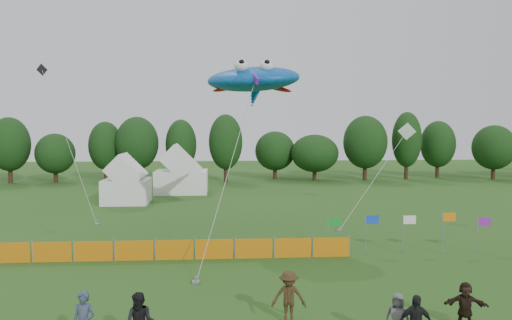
{
  "coord_description": "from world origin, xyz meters",
  "views": [
    {
      "loc": [
        -1.57,
        -16.19,
        6.72
      ],
      "look_at": [
        0.0,
        6.0,
        5.2
      ],
      "focal_mm": 35.0,
      "sensor_mm": 36.0,
      "label": 1
    }
  ],
  "objects": [
    {
      "name": "spectator_f",
      "position": [
        6.54,
        -0.49,
        0.77
      ],
      "size": [
        1.49,
        0.79,
        1.53
      ],
      "primitive_type": "imported",
      "rotation": [
        0.0,
        0.0,
        -0.25
      ],
      "color": "black",
      "rests_on": "ground"
    },
    {
      "name": "barrier_fence",
      "position": [
        -3.92,
        8.73,
        0.5
      ],
      "size": [
        17.9,
        0.06,
        1.0
      ],
      "color": "#CA6F0B",
      "rests_on": "ground"
    },
    {
      "name": "flag_row",
      "position": [
        8.17,
        9.11,
        1.37
      ],
      "size": [
        8.73,
        0.48,
        2.19
      ],
      "color": "gray",
      "rests_on": "ground"
    },
    {
      "name": "small_kite_dark",
      "position": [
        -13.53,
        22.2,
        6.95
      ],
      "size": [
        6.31,
        7.04,
        11.66
      ],
      "color": "black",
      "rests_on": "ground"
    },
    {
      "name": "spectator_e",
      "position": [
        3.85,
        -1.54,
        0.79
      ],
      "size": [
        0.92,
        0.81,
        1.59
      ],
      "primitive_type": "imported",
      "rotation": [
        0.0,
        0.0,
        -0.5
      ],
      "color": "#545358",
      "rests_on": "ground"
    },
    {
      "name": "tent_left",
      "position": [
        -9.79,
        27.67,
        1.74
      ],
      "size": [
        3.91,
        3.91,
        3.45
      ],
      "color": "white",
      "rests_on": "ground"
    },
    {
      "name": "spectator_c",
      "position": [
        0.71,
        0.27,
        0.91
      ],
      "size": [
        1.25,
        0.82,
        1.82
      ],
      "primitive_type": "imported",
      "rotation": [
        0.0,
        0.0,
        -0.13
      ],
      "color": "#392816",
      "rests_on": "ground"
    },
    {
      "name": "tent_right",
      "position": [
        -5.52,
        33.97,
        1.87
      ],
      "size": [
        5.24,
        4.2,
        3.7
      ],
      "color": "white",
      "rests_on": "ground"
    },
    {
      "name": "stingray_kite",
      "position": [
        0.42,
        14.85,
        9.55
      ],
      "size": [
        7.37,
        17.6,
        10.64
      ],
      "color": "blue",
      "rests_on": "ground"
    },
    {
      "name": "small_kite_white",
      "position": [
        11.11,
        19.8,
        4.78
      ],
      "size": [
        7.59,
        6.69,
        7.0
      ],
      "color": "white",
      "rests_on": "ground"
    },
    {
      "name": "treeline",
      "position": [
        1.61,
        44.93,
        4.18
      ],
      "size": [
        104.57,
        8.78,
        8.36
      ],
      "color": "#382314",
      "rests_on": "ground"
    }
  ]
}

